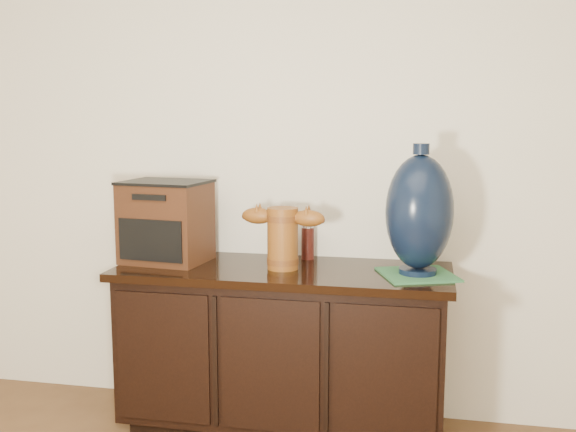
% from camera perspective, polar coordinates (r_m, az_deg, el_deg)
% --- Properties ---
extents(sideboard, '(1.46, 0.56, 0.75)m').
position_cam_1_polar(sideboard, '(3.06, -0.43, -11.14)').
color(sideboard, black).
rests_on(sideboard, ground).
extents(terracotta_vessel, '(0.38, 0.15, 0.27)m').
position_cam_1_polar(terracotta_vessel, '(2.91, -0.45, -1.58)').
color(terracotta_vessel, brown).
rests_on(terracotta_vessel, sideboard).
extents(tv_radio, '(0.40, 0.34, 0.37)m').
position_cam_1_polar(tv_radio, '(3.10, -10.29, -0.46)').
color(tv_radio, '#381C0E').
rests_on(tv_radio, sideboard).
extents(green_mat, '(0.37, 0.37, 0.01)m').
position_cam_1_polar(green_mat, '(2.87, 10.91, -4.89)').
color(green_mat, '#2F693C').
rests_on(green_mat, sideboard).
extents(lamp_base, '(0.36, 0.36, 0.54)m').
position_cam_1_polar(lamp_base, '(2.82, 11.06, 0.29)').
color(lamp_base, black).
rests_on(lamp_base, green_mat).
extents(spray_can, '(0.06, 0.06, 0.17)m').
position_cam_1_polar(spray_can, '(3.12, 1.69, -2.13)').
color(spray_can, '#5F1810').
rests_on(spray_can, sideboard).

